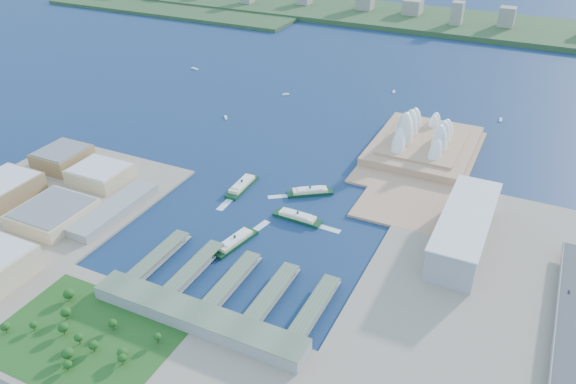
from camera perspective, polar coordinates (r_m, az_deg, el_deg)
The scene contains 24 objects.
ground at distance 592.03m, azimuth -3.07°, elevation -4.73°, with size 3000.00×3000.00×0.00m, color #0D1B3F.
west_land at distance 673.68m, azimuth -26.72°, elevation -3.42°, with size 220.00×390.00×3.00m, color gray.
south_land at distance 466.10m, azimuth -16.11°, elevation -18.01°, with size 720.00×180.00×3.00m, color gray.
east_land at distance 503.34m, azimuth 19.49°, elevation -14.24°, with size 240.00×500.00×3.00m, color gray.
peninsula at distance 771.86m, azimuth 13.39°, elevation 3.58°, with size 135.00×220.00×3.00m, color tan.
far_shore at distance 1459.34m, azimuth 16.37°, elevation 16.20°, with size 2200.00×260.00×12.00m, color #2D4926.
opera_house at distance 777.26m, azimuth 13.84°, elevation 6.22°, with size 134.00×180.00×58.00m, color white, non-canonical shape.
toaster_building at distance 596.35m, azimuth 17.48°, elevation -3.63°, with size 45.00×155.00×35.00m, color gray.
expressway at distance 494.85m, azimuth 26.51°, elevation -15.88°, with size 26.00×340.00×11.85m, color gray, non-canonical shape.
west_buildings at distance 683.44m, azimuth -24.84°, elevation -0.94°, with size 200.00×280.00×27.00m, color olive, non-canonical shape.
ferry_wharves at distance 532.47m, azimuth -5.63°, elevation -8.90°, with size 184.00×90.00×9.30m, color #506149, non-canonical shape.
terminal_building at distance 492.31m, azimuth -9.20°, elevation -12.49°, with size 200.00×28.00×12.00m, color gray.
park at distance 501.81m, azimuth -20.14°, elevation -13.06°, with size 150.00×110.00×16.00m, color #194714, non-canonical shape.
far_skyline at distance 1432.70m, azimuth 16.40°, elevation 17.33°, with size 1900.00×140.00×55.00m, color gray, non-canonical shape.
ferry_a at distance 679.07m, azimuth -4.71°, elevation 0.83°, with size 15.21×59.75×11.30m, color #0D351A, non-canonical shape.
ferry_b at distance 665.45m, azimuth 2.24°, elevation 0.19°, with size 13.85×54.42×10.29m, color #0D351A, non-canonical shape.
ferry_c at distance 582.08m, azimuth -5.42°, elevation -4.87°, with size 14.84×58.32×11.03m, color #0D351A, non-canonical shape.
ferry_d at distance 618.06m, azimuth 0.98°, elevation -2.40°, with size 14.15×55.58×10.51m, color #0D351A, non-canonical shape.
boat_a at distance 875.18m, azimuth -6.34°, elevation 7.55°, with size 3.37×13.48×2.60m, color white, non-canonical shape.
boat_b at distance 961.29m, azimuth -0.23°, elevation 9.92°, with size 3.93×11.22×3.03m, color white, non-canonical shape.
boat_c at distance 920.31m, azimuth 20.79°, elevation 6.89°, with size 3.84×13.16×2.96m, color white, non-canonical shape.
boat_d at distance 1103.12m, azimuth -9.46°, elevation 12.28°, with size 3.73×17.06×2.88m, color white, non-canonical shape.
boat_e at distance 990.03m, azimuth 10.69°, elevation 10.01°, with size 3.68×11.56×2.84m, color white, non-canonical shape.
car_c at distance 558.59m, azimuth 26.66°, elevation -9.06°, with size 1.74×4.29×1.24m, color slate.
Camera 1 is at (238.02, -419.83, 342.92)m, focal length 35.00 mm.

